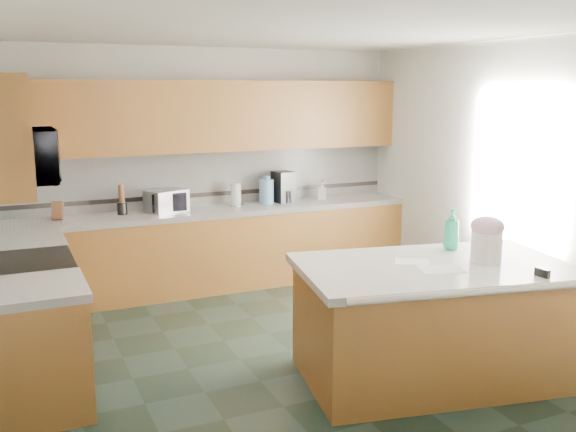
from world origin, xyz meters
TOP-DOWN VIEW (x-y plane):
  - floor at (0.00, 0.00)m, footprint 4.60×4.60m
  - ceiling at (0.00, 0.00)m, footprint 4.60×4.60m
  - wall_back at (0.00, 2.32)m, footprint 4.60×0.04m
  - wall_front at (0.00, -2.32)m, footprint 4.60×0.04m
  - wall_right at (2.32, 0.00)m, footprint 0.04×4.60m
  - back_base_cab at (0.00, 2.00)m, footprint 4.60×0.60m
  - back_countertop at (0.00, 2.00)m, footprint 4.60×0.64m
  - back_upper_cab at (0.00, 2.13)m, footprint 4.60×0.33m
  - back_backsplash at (0.00, 2.29)m, footprint 4.60×0.02m
  - back_accent_band at (0.00, 2.28)m, footprint 4.60×0.01m
  - left_base_cab_rear at (-2.00, 1.29)m, footprint 0.60×0.82m
  - left_counter_rear at (-2.00, 1.29)m, footprint 0.64×0.82m
  - left_base_cab_front at (-2.00, -0.24)m, footprint 0.60×0.72m
  - left_counter_front at (-2.00, -0.24)m, footprint 0.64×0.72m
  - left_upper_cab_rear at (-2.13, 1.42)m, footprint 0.33×1.09m
  - left_upper_cab_front at (-2.13, -0.24)m, footprint 0.33×0.72m
  - range_body at (-2.00, 0.50)m, footprint 0.60×0.76m
  - range_oven_door at (-1.71, 0.50)m, footprint 0.02×0.68m
  - range_cooktop at (-2.00, 0.50)m, footprint 0.62×0.78m
  - range_handle at (-1.68, 0.50)m, footprint 0.02×0.66m
  - microwave at (-2.00, 0.50)m, footprint 0.50×0.73m
  - island_base at (0.80, -0.92)m, footprint 2.14×1.47m
  - island_top at (0.80, -0.92)m, footprint 2.25×1.59m
  - island_bullnose at (0.80, -1.53)m, footprint 2.03×0.45m
  - treat_jar at (1.20, -1.04)m, footprint 0.27×0.27m
  - treat_jar_lid at (1.20, -1.04)m, footprint 0.26×0.26m
  - treat_jar_knob at (1.20, -1.04)m, footprint 0.08×0.03m
  - treat_jar_knob_end_l at (1.16, -1.04)m, footprint 0.04×0.04m
  - treat_jar_knob_end_r at (1.24, -1.04)m, footprint 0.04×0.04m
  - soap_bottle_island at (1.21, -0.60)m, footprint 0.15×0.15m
  - paper_sheet_a at (0.76, -1.06)m, footprint 0.37×0.32m
  - paper_sheet_b at (0.69, -0.80)m, footprint 0.33×0.31m
  - clamp_body at (1.30, -1.51)m, footprint 0.05×0.12m
  - clamp_handle at (1.30, -1.58)m, footprint 0.02×0.08m
  - knife_block at (-1.66, 2.05)m, footprint 0.14×0.17m
  - utensil_crock at (-1.01, 2.08)m, footprint 0.10×0.10m
  - utensil_bundle at (-1.01, 2.08)m, footprint 0.06×0.06m
  - toaster_oven at (-0.54, 2.05)m, footprint 0.49×0.42m
  - toaster_oven_door at (-0.54, 1.92)m, footprint 0.38×0.01m
  - paper_towel at (0.29, 2.10)m, footprint 0.11×0.11m
  - paper_towel_base at (0.29, 2.10)m, footprint 0.17×0.17m
  - water_jug at (0.65, 2.06)m, footprint 0.17×0.17m
  - water_jug_neck at (0.65, 2.06)m, footprint 0.08×0.08m
  - coffee_maker at (0.87, 2.08)m, footprint 0.25×0.27m
  - coffee_carafe at (0.87, 2.03)m, footprint 0.15×0.15m
  - soap_bottle_back at (1.37, 2.05)m, footprint 0.13×0.13m
  - soap_back_cap at (1.37, 2.05)m, footprint 0.02×0.02m
  - window_light_proxy at (2.29, -0.20)m, footprint 0.02×1.40m

SIDE VIEW (x-z plane):
  - floor at x=0.00m, z-range 0.00..0.00m
  - range_oven_door at x=-1.71m, z-range 0.12..0.68m
  - back_base_cab at x=0.00m, z-range 0.00..0.86m
  - left_base_cab_rear at x=-2.00m, z-range 0.00..0.86m
  - left_base_cab_front at x=-2.00m, z-range 0.00..0.86m
  - island_base at x=0.80m, z-range 0.00..0.86m
  - range_body at x=-2.00m, z-range 0.00..0.88m
  - range_handle at x=-1.68m, z-range 0.77..0.79m
  - back_countertop at x=0.00m, z-range 0.86..0.92m
  - left_counter_rear at x=-2.00m, z-range 0.86..0.92m
  - left_counter_front at x=-2.00m, z-range 0.86..0.92m
  - island_top at x=0.80m, z-range 0.86..0.92m
  - island_bullnose at x=0.80m, z-range 0.86..0.92m
  - range_cooktop at x=-2.00m, z-range 0.88..0.92m
  - clamp_handle at x=1.30m, z-range 0.90..0.92m
  - paper_sheet_a at x=0.76m, z-range 0.92..0.92m
  - paper_sheet_b at x=0.69m, z-range 0.92..0.92m
  - paper_towel_base at x=0.29m, z-range 0.92..0.93m
  - clamp_body at x=1.30m, z-range 0.88..0.98m
  - utensil_crock at x=-1.01m, z-range 0.92..1.05m
  - coffee_carafe at x=0.87m, z-range 0.92..1.07m
  - knife_block at x=-1.66m, z-range 0.91..1.12m
  - soap_bottle_back at x=1.37m, z-range 0.92..1.13m
  - back_accent_band at x=0.00m, z-range 1.02..1.06m
  - toaster_oven at x=-0.54m, z-range 0.92..1.16m
  - toaster_oven_door at x=-0.54m, z-range 0.94..1.14m
  - treat_jar at x=1.20m, z-range 0.92..1.17m
  - paper_towel at x=0.29m, z-range 0.92..1.17m
  - water_jug at x=0.65m, z-range 0.92..1.20m
  - soap_bottle_island at x=1.21m, z-range 0.92..1.27m
  - coffee_maker at x=0.87m, z-range 0.92..1.28m
  - soap_back_cap at x=1.37m, z-range 1.13..1.16m
  - utensil_bundle at x=-1.01m, z-range 1.05..1.24m
  - treat_jar_lid at x=1.20m, z-range 1.13..1.28m
  - water_jug_neck at x=0.65m, z-range 1.20..1.24m
  - back_backsplash at x=0.00m, z-range 0.92..1.55m
  - treat_jar_knob at x=1.20m, z-range 1.24..1.27m
  - treat_jar_knob_end_l at x=1.16m, z-range 1.23..1.28m
  - treat_jar_knob_end_r at x=1.24m, z-range 1.23..1.28m
  - wall_back at x=0.00m, z-range 0.00..2.70m
  - wall_front at x=0.00m, z-range 0.00..2.70m
  - wall_right at x=2.32m, z-range 0.00..2.70m
  - window_light_proxy at x=2.29m, z-range 0.95..2.05m
  - microwave at x=-2.00m, z-range 1.53..1.94m
  - back_upper_cab at x=0.00m, z-range 1.55..2.33m
  - left_upper_cab_rear at x=-2.13m, z-range 1.55..2.33m
  - left_upper_cab_front at x=-2.13m, z-range 1.55..2.33m
  - ceiling at x=0.00m, z-range 2.70..2.70m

